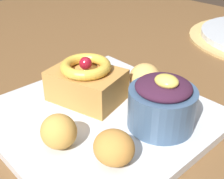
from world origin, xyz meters
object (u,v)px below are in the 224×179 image
cake_slice (84,80)px  berry_ramekin (162,103)px  fritter_front (59,131)px  fritter_back (145,78)px  fritter_middle (114,148)px  front_plate (101,116)px

cake_slice → berry_ramekin: berry_ramekin is taller
fritter_front → fritter_back: size_ratio=0.91×
cake_slice → fritter_back: cake_slice is taller
fritter_back → berry_ramekin: bearing=-35.0°
berry_ramekin → fritter_middle: 0.09m
berry_ramekin → fritter_back: size_ratio=1.77×
front_plate → cake_slice: cake_slice is taller
front_plate → berry_ramekin: size_ratio=3.26×
front_plate → fritter_back: (0.00, 0.09, 0.03)m
berry_ramekin → fritter_middle: bearing=-85.2°
cake_slice → berry_ramekin: (0.12, 0.03, 0.00)m
berry_ramekin → fritter_back: 0.09m
fritter_middle → fritter_back: bearing=119.8°
fritter_front → fritter_middle: size_ratio=0.93×
front_plate → fritter_front: (0.02, -0.08, 0.03)m
front_plate → fritter_middle: fritter_middle is taller
fritter_front → fritter_back: 0.17m
cake_slice → berry_ramekin: 0.12m
berry_ramekin → fritter_middle: (0.01, -0.09, -0.01)m
front_plate → fritter_back: fritter_back is taller
fritter_back → cake_slice: bearing=-120.2°
front_plate → berry_ramekin: (0.07, 0.04, 0.04)m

